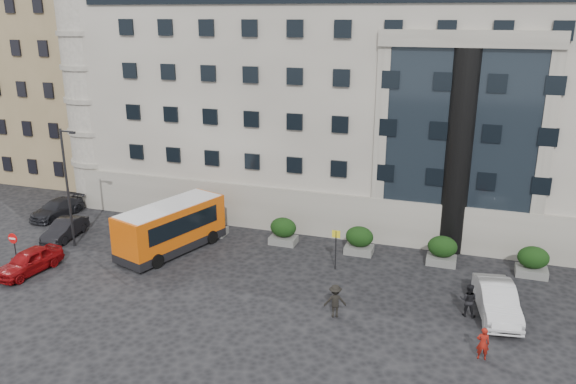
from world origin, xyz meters
name	(u,v)px	position (x,y,z in m)	size (l,w,h in m)	color
ground	(218,292)	(0.00, 0.00, 0.00)	(120.00, 120.00, 0.00)	black
civic_building	(392,88)	(6.00, 22.00, 9.00)	(44.00, 24.00, 18.00)	gray
entrance_column	(459,154)	(12.00, 10.30, 6.50)	(1.80, 1.80, 13.00)	black
apartment_near	(75,67)	(-24.00, 20.00, 10.00)	(14.00, 14.00, 20.00)	olive
apartment_far	(148,46)	(-27.00, 38.00, 11.00)	(13.00, 13.00, 22.00)	olive
hedge_a	(213,222)	(-4.00, 7.80, 0.93)	(1.80, 1.26, 1.84)	#5B5B59
hedge_b	(283,231)	(1.20, 7.80, 0.93)	(1.80, 1.26, 1.84)	#5B5B59
hedge_c	(359,240)	(6.40, 7.80, 0.93)	(1.80, 1.26, 1.84)	#5B5B59
hedge_d	(442,250)	(11.60, 7.80, 0.93)	(1.80, 1.26, 1.84)	#5B5B59
hedge_e	(533,261)	(16.80, 7.80, 0.93)	(1.80, 1.26, 1.84)	#5B5B59
street_lamp	(68,184)	(-11.94, 3.00, 4.37)	(1.16, 0.18, 8.00)	#262628
bus_stop_sign	(336,243)	(5.50, 5.00, 1.73)	(0.50, 0.08, 2.52)	#262628
no_entry_sign	(14,244)	(-13.00, -1.04, 1.65)	(0.64, 0.16, 2.32)	#262628
minibus	(171,226)	(-5.37, 4.41, 1.73)	(4.82, 7.98, 3.15)	#CB4F09
red_truck	(123,172)	(-16.39, 15.30, 1.49)	(3.50, 5.80, 2.92)	#97180B
parked_car_a	(29,261)	(-11.89, -1.20, 0.72)	(1.71, 4.25, 1.45)	maroon
parked_car_b	(65,229)	(-13.47, 3.97, 0.67)	(1.41, 4.04, 1.33)	black
parked_car_c	(57,208)	(-17.00, 7.38, 0.66)	(1.84, 4.52, 1.31)	black
parked_car_d	(144,197)	(-12.34, 12.09, 0.63)	(2.09, 4.54, 1.26)	black
white_taxi	(497,301)	(14.68, 2.26, 0.83)	(1.75, 5.01, 1.65)	silver
pedestrian_a	(483,343)	(14.00, -2.04, 0.79)	(0.58, 0.38, 1.58)	maroon
pedestrian_b	(468,300)	(13.29, 1.75, 0.89)	(0.86, 0.67, 1.78)	black
pedestrian_c	(335,301)	(6.81, -0.48, 0.89)	(1.15, 0.66, 1.78)	black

